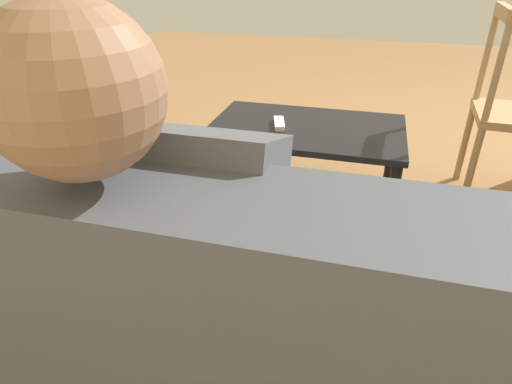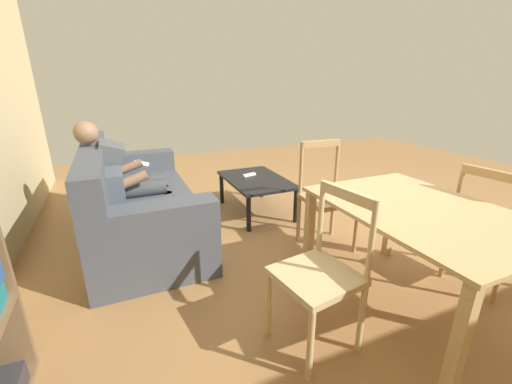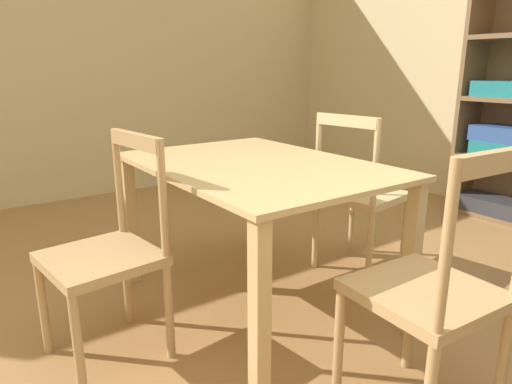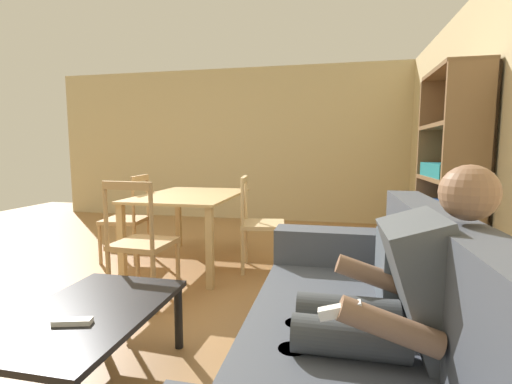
% 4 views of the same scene
% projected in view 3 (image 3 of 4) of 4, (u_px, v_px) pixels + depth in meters
% --- Properties ---
extents(wall_side, '(0.12, 6.23, 2.58)m').
position_uv_depth(wall_side, '(37.00, 54.00, 3.92)').
color(wall_side, '#C8B586').
rests_on(wall_side, ground_plane).
extents(dining_table, '(1.33, 0.94, 0.75)m').
position_uv_depth(dining_table, '(256.00, 184.00, 2.23)').
color(dining_table, tan).
rests_on(dining_table, ground_plane).
extents(dining_chair_near_wall, '(0.48, 0.48, 0.94)m').
position_uv_depth(dining_chair_near_wall, '(359.00, 195.00, 2.69)').
color(dining_chair_near_wall, '#D1B27F').
rests_on(dining_chair_near_wall, ground_plane).
extents(dining_chair_facing_couch, '(0.44, 0.44, 0.98)m').
position_uv_depth(dining_chair_facing_couch, '(432.00, 295.00, 1.49)').
color(dining_chair_facing_couch, tan).
rests_on(dining_chair_facing_couch, ground_plane).
extents(dining_chair_by_doorway, '(0.46, 0.46, 0.93)m').
position_uv_depth(dining_chair_by_doorway, '(108.00, 254.00, 1.87)').
color(dining_chair_by_doorway, tan).
rests_on(dining_chair_by_doorway, ground_plane).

